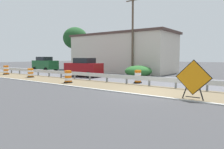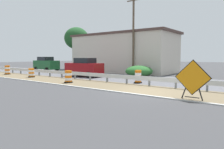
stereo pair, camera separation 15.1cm
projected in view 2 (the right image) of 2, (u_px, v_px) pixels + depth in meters
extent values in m
plane|color=#3D3D3F|center=(149.00, 92.00, 12.87)|extent=(160.00, 160.00, 0.00)
cube|color=#706047|center=(154.00, 90.00, 13.46)|extent=(3.89, 120.00, 0.01)
cube|color=#56565B|center=(183.00, 82.00, 17.99)|extent=(7.53, 120.00, 0.00)
cube|color=#ADADA8|center=(138.00, 95.00, 11.84)|extent=(0.20, 120.00, 0.11)
cube|color=silver|center=(126.00, 77.00, 16.74)|extent=(0.08, 50.84, 0.32)
cube|color=slate|center=(207.00, 86.00, 13.14)|extent=(0.12, 0.12, 0.70)
cube|color=slate|center=(176.00, 83.00, 14.37)|extent=(0.12, 0.12, 0.70)
cube|color=slate|center=(149.00, 81.00, 15.59)|extent=(0.12, 0.12, 0.70)
cube|color=slate|center=(127.00, 79.00, 16.82)|extent=(0.12, 0.12, 0.70)
cube|color=slate|center=(107.00, 78.00, 18.05)|extent=(0.12, 0.12, 0.70)
cube|color=slate|center=(90.00, 76.00, 19.27)|extent=(0.12, 0.12, 0.70)
cube|color=slate|center=(75.00, 75.00, 20.50)|extent=(0.12, 0.12, 0.70)
cube|color=slate|center=(62.00, 74.00, 21.72)|extent=(0.12, 0.12, 0.70)
cube|color=slate|center=(50.00, 73.00, 22.95)|extent=(0.12, 0.12, 0.70)
cube|color=slate|center=(39.00, 72.00, 24.17)|extent=(0.12, 0.12, 0.70)
cube|color=slate|center=(29.00, 72.00, 25.40)|extent=(0.12, 0.12, 0.70)
cube|color=slate|center=(21.00, 71.00, 26.62)|extent=(0.12, 0.12, 0.70)
cube|color=slate|center=(13.00, 70.00, 27.85)|extent=(0.12, 0.12, 0.70)
cube|color=slate|center=(5.00, 70.00, 29.07)|extent=(0.12, 0.12, 0.70)
cube|color=black|center=(199.00, 90.00, 10.30)|extent=(0.05, 0.39, 1.06)
cube|color=black|center=(185.00, 89.00, 10.73)|extent=(0.05, 0.39, 1.06)
cube|color=black|center=(192.00, 97.00, 10.55)|extent=(0.05, 0.72, 0.04)
cube|color=orange|center=(192.00, 77.00, 10.45)|extent=(0.05, 1.72, 1.72)
cube|color=black|center=(193.00, 77.00, 10.46)|extent=(0.04, 1.82, 1.82)
cylinder|color=orange|center=(138.00, 82.00, 17.26)|extent=(0.54, 0.54, 0.21)
cylinder|color=white|center=(138.00, 79.00, 17.24)|extent=(0.54, 0.54, 0.21)
cylinder|color=orange|center=(138.00, 77.00, 17.22)|extent=(0.54, 0.54, 0.21)
cylinder|color=white|center=(138.00, 74.00, 17.20)|extent=(0.54, 0.54, 0.21)
cylinder|color=orange|center=(138.00, 71.00, 17.18)|extent=(0.54, 0.54, 0.21)
cylinder|color=black|center=(138.00, 82.00, 17.26)|extent=(0.67, 0.67, 0.08)
cylinder|color=orange|center=(68.00, 81.00, 17.46)|extent=(0.57, 0.57, 0.21)
cylinder|color=white|center=(68.00, 79.00, 17.44)|extent=(0.57, 0.57, 0.21)
cylinder|color=orange|center=(68.00, 77.00, 17.42)|extent=(0.57, 0.57, 0.21)
cylinder|color=white|center=(68.00, 74.00, 17.40)|extent=(0.57, 0.57, 0.21)
cylinder|color=orange|center=(68.00, 72.00, 17.39)|extent=(0.57, 0.57, 0.21)
cylinder|color=black|center=(68.00, 82.00, 17.46)|extent=(0.72, 0.72, 0.08)
cylinder|color=orange|center=(32.00, 76.00, 22.11)|extent=(0.58, 0.58, 0.19)
cylinder|color=white|center=(31.00, 75.00, 22.10)|extent=(0.58, 0.58, 0.19)
cylinder|color=orange|center=(31.00, 73.00, 22.08)|extent=(0.58, 0.58, 0.19)
cylinder|color=white|center=(31.00, 71.00, 22.06)|extent=(0.58, 0.58, 0.19)
cylinder|color=orange|center=(31.00, 69.00, 22.05)|extent=(0.58, 0.58, 0.19)
cylinder|color=black|center=(32.00, 77.00, 22.12)|extent=(0.72, 0.72, 0.08)
cylinder|color=orange|center=(7.00, 73.00, 25.66)|extent=(0.58, 0.58, 0.22)
cylinder|color=white|center=(7.00, 72.00, 25.64)|extent=(0.58, 0.58, 0.22)
cylinder|color=orange|center=(7.00, 70.00, 25.62)|extent=(0.58, 0.58, 0.22)
cylinder|color=white|center=(7.00, 68.00, 25.60)|extent=(0.58, 0.58, 0.22)
cylinder|color=orange|center=(7.00, 66.00, 25.58)|extent=(0.58, 0.58, 0.22)
cylinder|color=black|center=(8.00, 74.00, 25.66)|extent=(0.72, 0.72, 0.08)
cube|color=maroon|center=(84.00, 68.00, 22.78)|extent=(1.85, 4.41, 1.17)
cube|color=black|center=(85.00, 60.00, 22.61)|extent=(1.60, 2.05, 0.56)
cylinder|color=black|center=(69.00, 74.00, 22.97)|extent=(0.24, 0.65, 0.64)
cylinder|color=black|center=(80.00, 73.00, 24.35)|extent=(0.24, 0.65, 0.64)
cylinder|color=black|center=(89.00, 75.00, 21.31)|extent=(0.24, 0.65, 0.64)
cylinder|color=black|center=(99.00, 74.00, 22.70)|extent=(0.24, 0.65, 0.64)
cube|color=#195128|center=(46.00, 65.00, 31.51)|extent=(1.89, 4.46, 1.29)
cube|color=black|center=(45.00, 59.00, 31.54)|extent=(1.65, 2.08, 0.56)
cylinder|color=black|center=(57.00, 69.00, 31.34)|extent=(0.24, 0.65, 0.64)
cylinder|color=black|center=(47.00, 70.00, 29.97)|extent=(0.24, 0.65, 0.64)
cylinder|color=black|center=(46.00, 68.00, 33.16)|extent=(0.24, 0.65, 0.64)
cylinder|color=black|center=(36.00, 69.00, 31.79)|extent=(0.24, 0.65, 0.64)
cube|color=beige|center=(123.00, 54.00, 29.89)|extent=(6.39, 14.51, 5.15)
cube|color=#4C3833|center=(123.00, 35.00, 29.66)|extent=(6.65, 15.09, 0.30)
cylinder|color=brown|center=(133.00, 36.00, 24.79)|extent=(0.24, 0.24, 9.33)
cube|color=brown|center=(134.00, 0.00, 24.43)|extent=(0.12, 1.80, 0.10)
ellipsoid|color=#286028|center=(139.00, 71.00, 22.53)|extent=(2.97, 2.97, 1.23)
cylinder|color=brown|center=(77.00, 59.00, 36.64)|extent=(0.36, 0.36, 3.73)
ellipsoid|color=#1E4C23|center=(76.00, 38.00, 36.34)|extent=(4.23, 4.23, 3.81)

